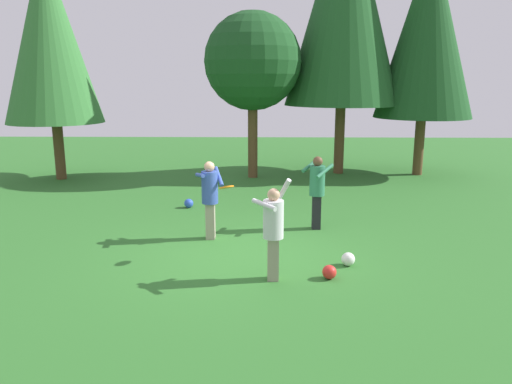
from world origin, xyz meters
The scene contains 11 objects.
ground_plane centered at (0.00, 0.00, 0.00)m, with size 40.00×40.00×0.00m, color #2D6B28.
person_thrower centered at (0.68, -1.24, 0.93)m, with size 0.66×0.66×1.73m.
person_catcher centered at (-0.61, 0.93, 0.98)m, with size 0.64×0.69×1.65m.
person_bystander centered at (1.69, 1.70, 0.98)m, with size 0.73×0.74×1.65m.
frisbee centered at (-0.17, -0.25, 1.37)m, with size 0.36×0.36×0.11m.
ball_red centered at (1.63, -1.20, 0.12)m, with size 0.24×0.24×0.24m, color red.
ball_blue centered at (-1.47, 3.49, 0.12)m, with size 0.24×0.24×0.24m, color blue.
ball_white centered at (2.05, -0.59, 0.12)m, with size 0.25×0.25×0.25m, color white.
tree_center centered at (0.10, 7.74, 3.87)m, with size 3.22×3.22×5.50m.
tree_far_right centered at (5.94, 8.35, 4.92)m, with size 3.30×3.30×7.87m.
tree_far_left centered at (-6.41, 7.30, 4.65)m, with size 3.11×3.11×7.44m.
Camera 1 is at (0.55, -9.01, 3.28)m, focal length 34.54 mm.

